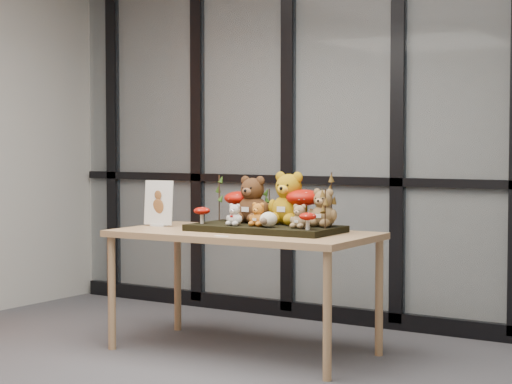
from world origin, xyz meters
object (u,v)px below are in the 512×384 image
Objects in this scene: bear_beige_small at (300,215)px; bear_tan_back at (323,206)px; diorama_tray at (265,228)px; mushroom_front_left at (202,214)px; bear_white_bow at (235,214)px; sign_holder at (159,205)px; display_table at (243,242)px; bear_pooh_yellow at (289,195)px; mushroom_back_left at (239,205)px; bear_small_yellow at (258,213)px; mushroom_front_right at (308,220)px; plush_cream_hedgehog at (268,219)px; mushroom_back_right at (304,206)px; bear_brown_medium at (253,197)px.

bear_tan_back is at bearing 64.45° from bear_beige_small.
diorama_tray is 0.43m from mushroom_front_left.
bear_white_bow is 0.67m from sign_holder.
display_table is 4.53× the size of bear_pooh_yellow.
bear_small_yellow is at bearing -37.32° from mushroom_back_left.
mushroom_front_right is at bearing -1.12° from mushroom_front_left.
plush_cream_hedgehog is 0.91m from sign_holder.
display_table is 14.24× the size of mushroom_front_left.
display_table is 10.24× the size of bear_small_yellow.
bear_white_bow is 0.26m from mushroom_front_left.
bear_tan_back is (0.36, 0.10, 0.15)m from diorama_tray.
bear_white_bow is (-0.14, -0.05, -0.01)m from bear_small_yellow.
bear_white_bow is (-0.50, -0.23, -0.05)m from bear_tan_back.
bear_beige_small is (0.29, -0.07, 0.10)m from diorama_tray.
display_table is 0.54m from mushroom_front_right.
mushroom_front_left is (-0.61, -0.24, -0.07)m from mushroom_back_right.
bear_brown_medium is at bearing 129.17° from bear_small_yellow.
bear_brown_medium is 1.29× the size of bear_tan_back.
bear_tan_back is 1.71× the size of bear_white_bow.
bear_beige_small is (0.19, -0.20, -0.10)m from bear_pooh_yellow.
display_table is at bearing 12.54° from mushroom_front_left.
mushroom_back_right is at bearing 27.05° from display_table.
bear_brown_medium is 0.14m from mushroom_back_left.
bear_tan_back is 0.55m from bear_white_bow.
bear_pooh_yellow is at bearing 39.33° from display_table.
diorama_tray is 0.14m from bear_small_yellow.
mushroom_front_right is at bearing -2.47° from bear_white_bow.
mushroom_back_left is 0.55m from sign_holder.
mushroom_back_right reaches higher than mushroom_front_left.
mushroom_back_right is at bearing 1.71° from bear_brown_medium.
mushroom_back_left is 1.88× the size of mushroom_front_left.
bear_pooh_yellow is 0.92m from sign_holder.
diorama_tray is 2.82× the size of bear_brown_medium.
bear_tan_back reaches higher than mushroom_front_right.
display_table is 1.77× the size of diorama_tray.
mushroom_back_left is (-0.28, 0.13, 0.13)m from diorama_tray.
bear_white_bow is at bearing -87.71° from bear_brown_medium.
display_table is 11.00× the size of bear_white_bow.
bear_small_yellow is 0.81m from sign_holder.
bear_pooh_yellow is 0.37m from bear_white_bow.
bear_pooh_yellow is 1.42× the size of bear_tan_back.
bear_tan_back is 2.25× the size of mushroom_front_right.
bear_small_yellow is 0.53× the size of sign_holder.
mushroom_front_right is at bearing -5.14° from plush_cream_hedgehog.
bear_brown_medium is (-0.15, 0.09, 0.19)m from diorama_tray.
sign_holder is (-0.68, -0.00, 0.21)m from display_table.
bear_pooh_yellow is 0.27m from bear_tan_back.
diorama_tray is at bearing -1.55° from sign_holder.
bear_pooh_yellow is 0.57m from mushroom_front_left.
bear_tan_back reaches higher than display_table.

